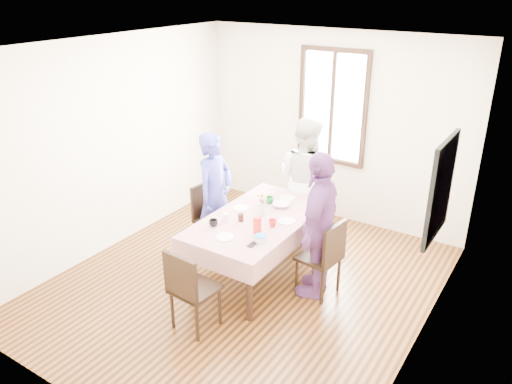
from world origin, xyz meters
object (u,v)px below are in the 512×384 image
chair_near (195,288)px  person_right (319,225)px  dining_table (258,247)px  chair_far (305,206)px  chair_right (319,257)px  person_left (215,195)px  person_far (305,180)px  chair_left (215,220)px

chair_near → person_right: 1.49m
dining_table → person_right: size_ratio=1.01×
chair_far → chair_right: bearing=118.9°
chair_right → person_left: bearing=93.3°
person_right → chair_near: bearing=-39.7°
chair_right → person_far: (-0.76, 1.10, 0.39)m
dining_table → chair_left: size_ratio=1.88×
chair_far → person_far: (-0.00, -0.02, 0.39)m
chair_right → person_left: person_left is taller
chair_left → person_left: size_ratio=0.56×
dining_table → chair_far: (0.00, 1.17, 0.08)m
chair_near → person_far: person_far is taller
chair_right → person_far: 1.39m
chair_near → person_right: person_right is taller
dining_table → chair_far: chair_far is taller
chair_right → dining_table: bearing=101.3°
chair_left → chair_near: bearing=36.8°
chair_left → chair_far: same height
person_far → person_right: person_far is taller
dining_table → person_right: 0.88m
chair_far → person_left: bearing=48.3°
chair_right → chair_near: same height
person_far → dining_table: bearing=99.4°
chair_left → chair_right: 1.53m
chair_far → person_left: 1.31m
person_left → person_right: size_ratio=0.96×
chair_left → chair_near: (0.76, -1.33, 0.00)m
dining_table → person_right: (0.74, 0.05, 0.47)m
dining_table → chair_far: size_ratio=1.88×
person_left → person_right: 1.49m
person_left → chair_left: bearing=90.5°
chair_near → dining_table: bearing=93.8°
chair_left → person_right: size_ratio=0.54×
chair_near → chair_far: bearing=93.8°
dining_table → person_far: 1.24m
chair_left → person_far: person_far is taller
chair_left → person_left: person_left is taller
dining_table → chair_near: size_ratio=1.88×
dining_table → chair_far: bearing=90.0°
chair_far → person_left: (-0.74, -1.01, 0.35)m
person_left → chair_near: bearing=-150.3°
dining_table → chair_right: chair_right is taller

